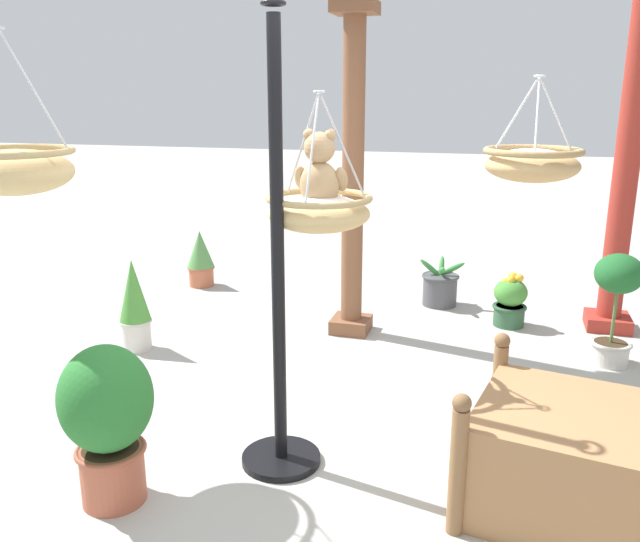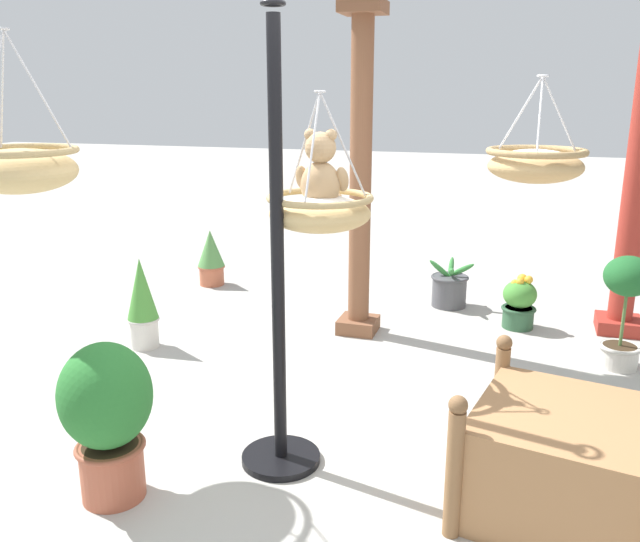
{
  "view_description": "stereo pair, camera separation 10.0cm",
  "coord_description": "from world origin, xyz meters",
  "px_view_note": "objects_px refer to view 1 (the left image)",
  "views": [
    {
      "loc": [
        0.87,
        -3.08,
        1.99
      ],
      "look_at": [
        -0.03,
        0.09,
        1.09
      ],
      "focal_mm": 36.61,
      "sensor_mm": 36.0,
      "label": 1
    },
    {
      "loc": [
        0.97,
        -3.05,
        1.99
      ],
      "look_at": [
        -0.03,
        0.09,
        1.09
      ],
      "focal_mm": 36.61,
      "sensor_mm": 36.0,
      "label": 2
    }
  ],
  "objects_px": {
    "hanging_basket_right_low": "(532,163)",
    "potted_plant_broad_leaf": "(201,258)",
    "greenhouse_pillar_right": "(353,182)",
    "teddy_bear": "(320,175)",
    "potted_plant_trailing_ivy": "(440,287)",
    "potted_plant_small_succulent": "(107,416)",
    "potted_plant_conical_shrub": "(616,299)",
    "display_pole_central": "(279,337)",
    "hanging_basket_with_teddy": "(319,210)",
    "potted_plant_bushy_green": "(134,304)",
    "wooden_planter_box": "(566,455)",
    "greenhouse_pillar_left": "(627,162)",
    "hanging_basket_left_high": "(15,169)",
    "potted_plant_flowering_red": "(510,301)"
  },
  "relations": [
    {
      "from": "greenhouse_pillar_left",
      "to": "wooden_planter_box",
      "type": "relative_size",
      "value": 2.76
    },
    {
      "from": "teddy_bear",
      "to": "potted_plant_conical_shrub",
      "type": "height_order",
      "value": "teddy_bear"
    },
    {
      "from": "potted_plant_trailing_ivy",
      "to": "teddy_bear",
      "type": "bearing_deg",
      "value": -98.4
    },
    {
      "from": "greenhouse_pillar_left",
      "to": "potted_plant_small_succulent",
      "type": "height_order",
      "value": "greenhouse_pillar_left"
    },
    {
      "from": "display_pole_central",
      "to": "hanging_basket_with_teddy",
      "type": "relative_size",
      "value": 3.29
    },
    {
      "from": "potted_plant_small_succulent",
      "to": "potted_plant_conical_shrub",
      "type": "distance_m",
      "value": 3.68
    },
    {
      "from": "teddy_bear",
      "to": "wooden_planter_box",
      "type": "relative_size",
      "value": 0.39
    },
    {
      "from": "potted_plant_bushy_green",
      "to": "potted_plant_small_succulent",
      "type": "relative_size",
      "value": 0.9
    },
    {
      "from": "greenhouse_pillar_left",
      "to": "potted_plant_bushy_green",
      "type": "relative_size",
      "value": 4.02
    },
    {
      "from": "greenhouse_pillar_right",
      "to": "wooden_planter_box",
      "type": "distance_m",
      "value": 2.85
    },
    {
      "from": "potted_plant_small_succulent",
      "to": "potted_plant_broad_leaf",
      "type": "xyz_separation_m",
      "value": [
        -1.26,
        3.62,
        -0.17
      ]
    },
    {
      "from": "wooden_planter_box",
      "to": "potted_plant_trailing_ivy",
      "type": "xyz_separation_m",
      "value": [
        -0.91,
        3.1,
        -0.1
      ]
    },
    {
      "from": "hanging_basket_right_low",
      "to": "potted_plant_broad_leaf",
      "type": "distance_m",
      "value": 4.23
    },
    {
      "from": "potted_plant_flowering_red",
      "to": "teddy_bear",
      "type": "bearing_deg",
      "value": -114.08
    },
    {
      "from": "display_pole_central",
      "to": "potted_plant_bushy_green",
      "type": "distance_m",
      "value": 2.12
    },
    {
      "from": "display_pole_central",
      "to": "greenhouse_pillar_right",
      "type": "height_order",
      "value": "greenhouse_pillar_right"
    },
    {
      "from": "hanging_basket_right_low",
      "to": "greenhouse_pillar_left",
      "type": "bearing_deg",
      "value": 69.45
    },
    {
      "from": "potted_plant_bushy_green",
      "to": "potted_plant_small_succulent",
      "type": "xyz_separation_m",
      "value": [
        0.97,
        -1.83,
        0.09
      ]
    },
    {
      "from": "display_pole_central",
      "to": "wooden_planter_box",
      "type": "distance_m",
      "value": 1.55
    },
    {
      "from": "potted_plant_conical_shrub",
      "to": "potted_plant_broad_leaf",
      "type": "relative_size",
      "value": 1.43
    },
    {
      "from": "potted_plant_flowering_red",
      "to": "potted_plant_small_succulent",
      "type": "xyz_separation_m",
      "value": [
        -1.91,
        -3.23,
        0.24
      ]
    },
    {
      "from": "hanging_basket_left_high",
      "to": "potted_plant_bushy_green",
      "type": "relative_size",
      "value": 1.11
    },
    {
      "from": "wooden_planter_box",
      "to": "hanging_basket_right_low",
      "type": "bearing_deg",
      "value": 111.1
    },
    {
      "from": "display_pole_central",
      "to": "potted_plant_conical_shrub",
      "type": "xyz_separation_m",
      "value": [
        1.96,
        1.99,
        -0.23
      ]
    },
    {
      "from": "hanging_basket_with_teddy",
      "to": "hanging_basket_left_high",
      "type": "distance_m",
      "value": 1.59
    },
    {
      "from": "potted_plant_flowering_red",
      "to": "potted_plant_conical_shrub",
      "type": "distance_m",
      "value": 1.04
    },
    {
      "from": "potted_plant_conical_shrub",
      "to": "display_pole_central",
      "type": "bearing_deg",
      "value": -134.57
    },
    {
      "from": "potted_plant_broad_leaf",
      "to": "hanging_basket_right_low",
      "type": "bearing_deg",
      "value": -37.3
    },
    {
      "from": "greenhouse_pillar_right",
      "to": "potted_plant_broad_leaf",
      "type": "height_order",
      "value": "greenhouse_pillar_right"
    },
    {
      "from": "hanging_basket_with_teddy",
      "to": "potted_plant_trailing_ivy",
      "type": "relative_size",
      "value": 1.58
    },
    {
      "from": "potted_plant_conical_shrub",
      "to": "potted_plant_flowering_red",
      "type": "bearing_deg",
      "value": 137.79
    },
    {
      "from": "display_pole_central",
      "to": "greenhouse_pillar_right",
      "type": "xyz_separation_m",
      "value": [
        -0.1,
        2.14,
        0.55
      ]
    },
    {
      "from": "potted_plant_flowering_red",
      "to": "hanging_basket_left_high",
      "type": "bearing_deg",
      "value": -131.62
    },
    {
      "from": "greenhouse_pillar_left",
      "to": "potted_plant_flowering_red",
      "type": "xyz_separation_m",
      "value": [
        -0.84,
        -0.16,
        -1.22
      ]
    },
    {
      "from": "hanging_basket_right_low",
      "to": "greenhouse_pillar_right",
      "type": "bearing_deg",
      "value": 131.34
    },
    {
      "from": "hanging_basket_with_teddy",
      "to": "potted_plant_bushy_green",
      "type": "relative_size",
      "value": 0.98
    },
    {
      "from": "teddy_bear",
      "to": "hanging_basket_right_low",
      "type": "xyz_separation_m",
      "value": [
        1.08,
        0.36,
        0.06
      ]
    },
    {
      "from": "hanging_basket_left_high",
      "to": "teddy_bear",
      "type": "bearing_deg",
      "value": 18.5
    },
    {
      "from": "teddy_bear",
      "to": "potted_plant_trailing_ivy",
      "type": "distance_m",
      "value": 3.16
    },
    {
      "from": "hanging_basket_right_low",
      "to": "potted_plant_bushy_green",
      "type": "distance_m",
      "value": 3.22
    },
    {
      "from": "greenhouse_pillar_left",
      "to": "hanging_basket_left_high",
      "type": "bearing_deg",
      "value": -138.09
    },
    {
      "from": "hanging_basket_right_low",
      "to": "potted_plant_broad_leaf",
      "type": "height_order",
      "value": "hanging_basket_right_low"
    },
    {
      "from": "greenhouse_pillar_left",
      "to": "potted_plant_conical_shrub",
      "type": "bearing_deg",
      "value": -96.5
    },
    {
      "from": "potted_plant_small_succulent",
      "to": "potted_plant_conical_shrub",
      "type": "bearing_deg",
      "value": 43.89
    },
    {
      "from": "teddy_bear",
      "to": "potted_plant_conical_shrub",
      "type": "xyz_separation_m",
      "value": [
        1.81,
        1.72,
        -1.06
      ]
    },
    {
      "from": "teddy_bear",
      "to": "hanging_basket_left_high",
      "type": "height_order",
      "value": "hanging_basket_left_high"
    },
    {
      "from": "display_pole_central",
      "to": "potted_plant_bushy_green",
      "type": "xyz_separation_m",
      "value": [
        -1.66,
        1.27,
        -0.37
      ]
    },
    {
      "from": "greenhouse_pillar_right",
      "to": "potted_plant_conical_shrub",
      "type": "relative_size",
      "value": 3.11
    },
    {
      "from": "hanging_basket_right_low",
      "to": "greenhouse_pillar_right",
      "type": "distance_m",
      "value": 2.04
    },
    {
      "from": "potted_plant_bushy_green",
      "to": "hanging_basket_with_teddy",
      "type": "bearing_deg",
      "value": -29.26
    }
  ]
}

